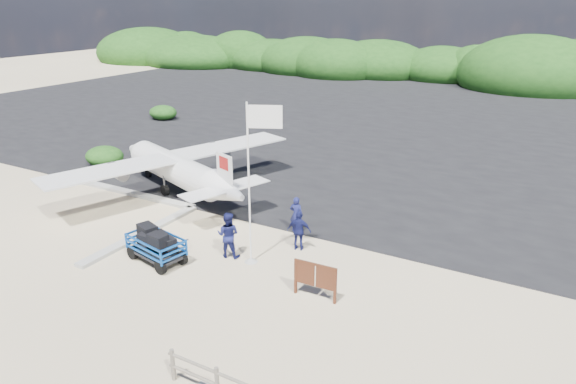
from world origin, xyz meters
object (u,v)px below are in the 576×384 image
crew_b (228,235)px  aircraft_small (367,105)px  crew_c (299,231)px  signboard (315,298)px  baggage_cart (158,261)px  crew_a (296,215)px  flagpole (251,262)px

crew_b → aircraft_small: crew_b is taller
crew_c → aircraft_small: 32.65m
signboard → crew_c: 3.91m
crew_b → aircraft_small: 34.02m
baggage_cart → crew_a: size_ratio=1.53×
crew_b → crew_a: bearing=-125.5°
baggage_cart → flagpole: (3.30, 1.82, 0.00)m
crew_c → crew_b: bearing=25.8°
flagpole → crew_c: (1.17, 1.90, 0.87)m
baggage_cart → aircraft_small: (-4.56, 35.09, 0.00)m
baggage_cart → flagpole: 3.77m
flagpole → signboard: (3.44, -1.16, 0.00)m
signboard → crew_a: size_ratio=1.01×
flagpole → crew_b: (-1.05, -0.05, 0.97)m
flagpole → crew_a: flagpole is taller
flagpole → crew_c: flagpole is taller
signboard → crew_a: crew_a is taller
flagpole → signboard: size_ratio=3.77×
crew_c → aircraft_small: crew_c is taller
signboard → aircraft_small: 36.23m
baggage_cart → aircraft_small: size_ratio=0.33×
crew_a → crew_b: size_ratio=0.88×
crew_a → crew_b: 3.66m
crew_b → crew_c: (2.22, 1.95, -0.10)m
baggage_cart → signboard: bearing=17.2°
aircraft_small → crew_a: bearing=66.1°
signboard → crew_a: (-3.20, 4.53, 0.85)m
crew_c → baggage_cart: bearing=24.3°
baggage_cart → crew_c: size_ratio=1.50×
baggage_cart → aircraft_small: 35.38m
baggage_cart → crew_a: (3.54, 5.20, 0.85)m
flagpole → crew_c: bearing=58.4°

